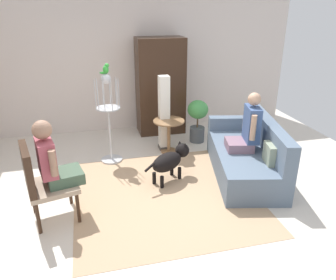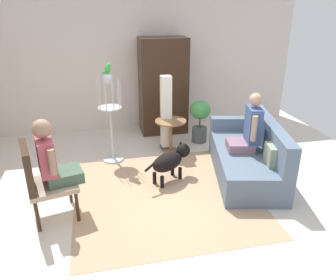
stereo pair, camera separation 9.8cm
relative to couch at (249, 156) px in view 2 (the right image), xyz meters
name	(u,v)px [view 2 (the right image)]	position (x,y,z in m)	size (l,w,h in m)	color
ground_plane	(171,191)	(-1.29, -0.25, -0.30)	(7.20, 7.20, 0.00)	beige
back_wall	(141,61)	(-1.29, 2.58, 1.10)	(6.60, 0.12, 2.80)	silver
area_rug	(165,194)	(-1.41, -0.32, -0.30)	(2.49, 2.57, 0.01)	tan
couch	(249,156)	(0.00, 0.00, 0.00)	(1.29, 2.06, 0.87)	slate
armchair	(40,177)	(-2.98, -0.54, 0.28)	(0.68, 0.68, 1.01)	#382316
person_on_couch	(249,129)	(-0.05, -0.02, 0.47)	(0.53, 0.54, 0.89)	gray
person_on_armchair	(52,158)	(-2.82, -0.50, 0.50)	(0.55, 0.53, 0.82)	#425B45
round_end_table	(171,130)	(-1.00, 1.08, 0.12)	(0.55, 0.55, 0.60)	olive
dog	(171,160)	(-1.23, 0.08, 0.03)	(0.78, 0.55, 0.55)	black
bird_cage_stand	(110,118)	(-2.04, 0.97, 0.46)	(0.39, 0.39, 1.49)	silver
parrot	(108,69)	(-2.03, 0.97, 1.26)	(0.17, 0.10, 0.16)	green
potted_plant	(200,117)	(-0.34, 1.44, 0.19)	(0.39, 0.39, 0.82)	#4C5156
column_lamp	(166,114)	(-1.05, 1.24, 0.37)	(0.20, 0.20, 1.36)	#4C4742
armoire_cabinet	(163,86)	(-0.90, 2.17, 0.65)	(0.93, 0.56, 1.91)	#382316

